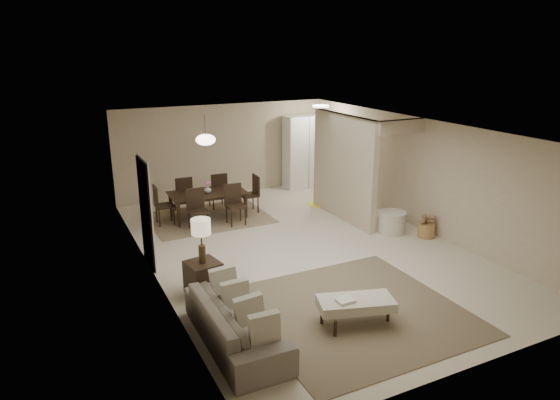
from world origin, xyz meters
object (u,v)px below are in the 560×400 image
pantry_cabinet (304,152)px  side_table (203,278)px  wicker_basket (426,230)px  dining_table (209,205)px  ottoman_bench (356,304)px  round_pouf (392,222)px  sofa (236,322)px

pantry_cabinet → side_table: size_ratio=3.73×
wicker_basket → dining_table: dining_table is taller
ottoman_bench → side_table: bearing=149.2°
pantry_cabinet → dining_table: pantry_cabinet is taller
side_table → wicker_basket: 5.16m
ottoman_bench → dining_table: size_ratio=0.68×
round_pouf → dining_table: dining_table is taller
round_pouf → dining_table: bearing=140.6°
dining_table → ottoman_bench: bearing=-83.7°
ottoman_bench → wicker_basket: (3.40, 2.27, -0.17)m
round_pouf → wicker_basket: (0.51, -0.55, -0.09)m
pantry_cabinet → dining_table: (-3.45, -1.50, -0.73)m
ottoman_bench → side_table: side_table is taller
ottoman_bench → dining_table: dining_table is taller
pantry_cabinet → side_table: pantry_cabinet is taller
sofa → dining_table: size_ratio=1.21×
side_table → sofa: bearing=-91.8°
dining_table → sofa: bearing=-102.6°
pantry_cabinet → ottoman_bench: 7.72m
wicker_basket → round_pouf: bearing=132.6°
sofa → side_table: bearing=-1.4°
pantry_cabinet → wicker_basket: pantry_cabinet is taller
ottoman_bench → round_pouf: 4.05m
pantry_cabinet → sofa: 8.33m
sofa → side_table: (0.05, 1.63, -0.04)m
sofa → round_pouf: size_ratio=3.53×
side_table → dining_table: (1.30, 3.65, 0.04)m
ottoman_bench → wicker_basket: ottoman_bench is taller
pantry_cabinet → dining_table: size_ratio=1.16×
sofa → dining_table: (1.35, 5.27, -0.00)m
ottoman_bench → round_pouf: size_ratio=1.98×
round_pouf → dining_table: (-3.35, 2.75, 0.08)m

